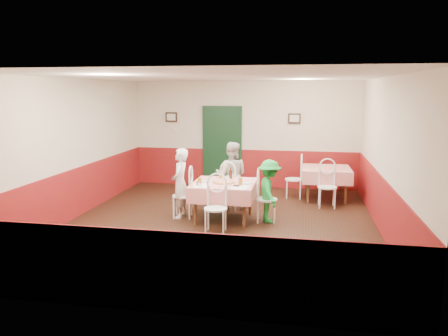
% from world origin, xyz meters
% --- Properties ---
extents(floor, '(7.00, 7.00, 0.00)m').
position_xyz_m(floor, '(0.00, 0.00, 0.00)').
color(floor, black).
rests_on(floor, ground).
extents(ceiling, '(7.00, 7.00, 0.00)m').
position_xyz_m(ceiling, '(0.00, 0.00, 2.80)').
color(ceiling, white).
rests_on(ceiling, back_wall).
extents(back_wall, '(6.00, 0.10, 2.80)m').
position_xyz_m(back_wall, '(0.00, 3.50, 1.40)').
color(back_wall, beige).
rests_on(back_wall, ground).
extents(front_wall, '(6.00, 0.10, 2.80)m').
position_xyz_m(front_wall, '(0.00, -3.50, 1.40)').
color(front_wall, beige).
rests_on(front_wall, ground).
extents(left_wall, '(0.10, 7.00, 2.80)m').
position_xyz_m(left_wall, '(-3.00, 0.00, 1.40)').
color(left_wall, beige).
rests_on(left_wall, ground).
extents(right_wall, '(0.10, 7.00, 2.80)m').
position_xyz_m(right_wall, '(3.00, 0.00, 1.40)').
color(right_wall, beige).
rests_on(right_wall, ground).
extents(wainscot_back, '(6.00, 0.03, 1.00)m').
position_xyz_m(wainscot_back, '(0.00, 3.48, 0.50)').
color(wainscot_back, maroon).
rests_on(wainscot_back, ground).
extents(wainscot_front, '(6.00, 0.03, 1.00)m').
position_xyz_m(wainscot_front, '(0.00, -3.48, 0.50)').
color(wainscot_front, maroon).
rests_on(wainscot_front, ground).
extents(wainscot_left, '(0.03, 7.00, 1.00)m').
position_xyz_m(wainscot_left, '(-2.98, 0.00, 0.50)').
color(wainscot_left, maroon).
rests_on(wainscot_left, ground).
extents(wainscot_right, '(0.03, 7.00, 1.00)m').
position_xyz_m(wainscot_right, '(2.98, 0.00, 0.50)').
color(wainscot_right, maroon).
rests_on(wainscot_right, ground).
extents(door, '(0.96, 0.06, 2.10)m').
position_xyz_m(door, '(-0.60, 3.45, 1.05)').
color(door, black).
rests_on(door, ground).
extents(picture_left, '(0.32, 0.03, 0.26)m').
position_xyz_m(picture_left, '(-2.00, 3.45, 1.85)').
color(picture_left, black).
rests_on(picture_left, back_wall).
extents(picture_right, '(0.32, 0.03, 0.26)m').
position_xyz_m(picture_right, '(1.30, 3.45, 1.85)').
color(picture_right, black).
rests_on(picture_right, back_wall).
extents(thermostat, '(0.10, 0.03, 0.10)m').
position_xyz_m(thermostat, '(-1.90, 3.45, 1.50)').
color(thermostat, white).
rests_on(thermostat, back_wall).
extents(main_table, '(1.22, 1.22, 0.77)m').
position_xyz_m(main_table, '(0.03, 0.34, 0.38)').
color(main_table, red).
rests_on(main_table, ground).
extents(second_table, '(1.15, 1.15, 0.77)m').
position_xyz_m(second_table, '(2.10, 2.43, 0.38)').
color(second_table, red).
rests_on(second_table, ground).
extents(chair_left, '(0.45, 0.45, 0.90)m').
position_xyz_m(chair_left, '(-0.82, 0.33, 0.45)').
color(chair_left, white).
rests_on(chair_left, ground).
extents(chair_right, '(0.44, 0.44, 0.90)m').
position_xyz_m(chair_right, '(0.88, 0.34, 0.45)').
color(chair_right, white).
rests_on(chair_right, ground).
extents(chair_far, '(0.50, 0.50, 0.90)m').
position_xyz_m(chair_far, '(0.02, 1.19, 0.45)').
color(chair_far, white).
rests_on(chair_far, ground).
extents(chair_near, '(0.44, 0.44, 0.90)m').
position_xyz_m(chair_near, '(0.03, -0.51, 0.45)').
color(chair_near, white).
rests_on(chair_near, ground).
extents(chair_second_a, '(0.43, 0.43, 0.90)m').
position_xyz_m(chair_second_a, '(1.35, 2.43, 0.45)').
color(chair_second_a, white).
rests_on(chair_second_a, ground).
extents(chair_second_b, '(0.43, 0.43, 0.90)m').
position_xyz_m(chair_second_b, '(2.10, 1.68, 0.45)').
color(chair_second_b, white).
rests_on(chair_second_b, ground).
extents(pizza, '(0.42, 0.42, 0.03)m').
position_xyz_m(pizza, '(0.03, 0.31, 0.77)').
color(pizza, '#B74723').
rests_on(pizza, main_table).
extents(plate_left, '(0.25, 0.25, 0.01)m').
position_xyz_m(plate_left, '(-0.37, 0.35, 0.77)').
color(plate_left, white).
rests_on(plate_left, main_table).
extents(plate_right, '(0.25, 0.25, 0.01)m').
position_xyz_m(plate_right, '(0.47, 0.34, 0.77)').
color(plate_right, white).
rests_on(plate_right, main_table).
extents(plate_far, '(0.25, 0.25, 0.01)m').
position_xyz_m(plate_far, '(0.02, 0.77, 0.77)').
color(plate_far, white).
rests_on(plate_far, main_table).
extents(glass_a, '(0.07, 0.07, 0.13)m').
position_xyz_m(glass_a, '(-0.40, 0.07, 0.83)').
color(glass_a, '#BF7219').
rests_on(glass_a, main_table).
extents(glass_b, '(0.08, 0.08, 0.14)m').
position_xyz_m(glass_b, '(0.38, 0.13, 0.83)').
color(glass_b, '#BF7219').
rests_on(glass_b, main_table).
extents(glass_c, '(0.07, 0.07, 0.12)m').
position_xyz_m(glass_c, '(-0.13, 0.74, 0.82)').
color(glass_c, '#BF7219').
rests_on(glass_c, main_table).
extents(beer_bottle, '(0.06, 0.06, 0.22)m').
position_xyz_m(beer_bottle, '(0.10, 0.71, 0.87)').
color(beer_bottle, '#381C0A').
rests_on(beer_bottle, main_table).
extents(shaker_a, '(0.04, 0.04, 0.09)m').
position_xyz_m(shaker_a, '(-0.38, -0.09, 0.81)').
color(shaker_a, silver).
rests_on(shaker_a, main_table).
extents(shaker_b, '(0.04, 0.04, 0.09)m').
position_xyz_m(shaker_b, '(-0.33, -0.14, 0.81)').
color(shaker_b, silver).
rests_on(shaker_b, main_table).
extents(shaker_c, '(0.04, 0.04, 0.09)m').
position_xyz_m(shaker_c, '(-0.43, -0.03, 0.81)').
color(shaker_c, '#B23319').
rests_on(shaker_c, main_table).
extents(menu_left, '(0.35, 0.44, 0.00)m').
position_xyz_m(menu_left, '(-0.35, -0.04, 0.76)').
color(menu_left, white).
rests_on(menu_left, main_table).
extents(menu_right, '(0.38, 0.45, 0.00)m').
position_xyz_m(menu_right, '(0.41, -0.06, 0.76)').
color(menu_right, white).
rests_on(menu_right, main_table).
extents(wallet, '(0.11, 0.09, 0.02)m').
position_xyz_m(wallet, '(0.32, 0.03, 0.77)').
color(wallet, black).
rests_on(wallet, main_table).
extents(diner_left, '(0.35, 0.52, 1.42)m').
position_xyz_m(diner_left, '(-0.87, 0.33, 0.71)').
color(diner_left, gray).
rests_on(diner_left, ground).
extents(diner_far, '(0.72, 0.56, 1.46)m').
position_xyz_m(diner_far, '(0.02, 1.24, 0.73)').
color(diner_far, gray).
rests_on(diner_far, ground).
extents(diner_right, '(0.65, 0.89, 1.24)m').
position_xyz_m(diner_right, '(0.93, 0.34, 0.62)').
color(diner_right, gray).
rests_on(diner_right, ground).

